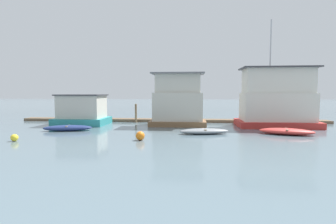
% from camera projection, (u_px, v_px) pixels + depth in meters
% --- Properties ---
extents(ground_plane, '(200.00, 200.00, 0.00)m').
position_uv_depth(ground_plane, '(169.00, 125.00, 26.05)').
color(ground_plane, slate).
extents(dock_walkway, '(33.80, 1.47, 0.30)m').
position_uv_depth(dock_walkway, '(171.00, 120.00, 29.22)').
color(dock_walkway, brown).
rests_on(dock_walkway, ground_plane).
extents(houseboat_teal, '(5.01, 3.88, 3.06)m').
position_uv_depth(houseboat_teal, '(82.00, 111.00, 26.54)').
color(houseboat_teal, teal).
rests_on(houseboat_teal, ground_plane).
extents(houseboat_brown, '(5.51, 3.31, 5.17)m').
position_uv_depth(houseboat_brown, '(178.00, 102.00, 25.82)').
color(houseboat_brown, brown).
rests_on(houseboat_brown, ground_plane).
extents(houseboat_red, '(7.29, 4.12, 10.07)m').
position_uv_depth(houseboat_red, '(277.00, 99.00, 24.85)').
color(houseboat_red, red).
rests_on(houseboat_red, ground_plane).
extents(dinghy_navy, '(4.17, 2.01, 0.50)m').
position_uv_depth(dinghy_navy, '(68.00, 128.00, 22.23)').
color(dinghy_navy, navy).
rests_on(dinghy_navy, ground_plane).
extents(dinghy_grey, '(4.07, 1.91, 0.43)m').
position_uv_depth(dinghy_grey, '(204.00, 131.00, 20.61)').
color(dinghy_grey, gray).
rests_on(dinghy_grey, ground_plane).
extents(dinghy_red, '(4.24, 2.43, 0.50)m').
position_uv_depth(dinghy_red, '(287.00, 131.00, 20.29)').
color(dinghy_red, red).
rests_on(dinghy_red, ground_plane).
extents(mooring_post_centre, '(0.22, 0.22, 2.03)m').
position_uv_depth(mooring_post_centre, '(136.00, 113.00, 28.51)').
color(mooring_post_centre, '#846B4C').
rests_on(mooring_post_centre, ground_plane).
extents(buoy_yellow, '(0.48, 0.48, 0.48)m').
position_uv_depth(buoy_yellow, '(14.00, 138.00, 17.52)').
color(buoy_yellow, yellow).
rests_on(buoy_yellow, ground_plane).
extents(buoy_orange, '(0.61, 0.61, 0.61)m').
position_uv_depth(buoy_orange, '(140.00, 136.00, 17.87)').
color(buoy_orange, orange).
rests_on(buoy_orange, ground_plane).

